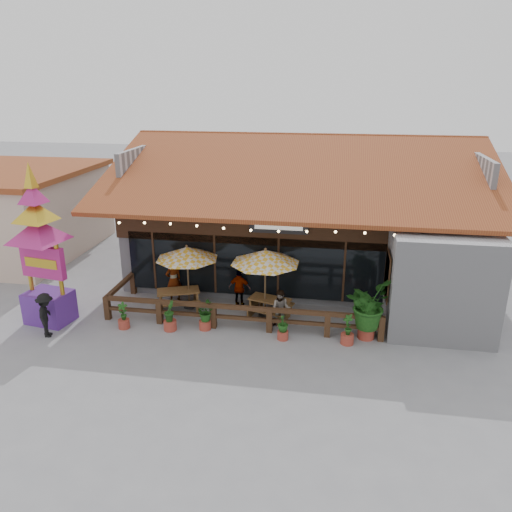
% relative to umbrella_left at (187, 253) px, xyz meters
% --- Properties ---
extents(ground, '(100.00, 100.00, 0.00)m').
position_rel_umbrella_left_xyz_m(ground, '(3.84, -0.99, -2.22)').
color(ground, gray).
rests_on(ground, ground).
extents(restaurant_building, '(15.50, 14.73, 6.09)m').
position_rel_umbrella_left_xyz_m(restaurant_building, '(4.10, 5.62, -0.01)').
color(restaurant_building, '#BBBBC0').
rests_on(restaurant_building, ground).
extents(patio_railing, '(10.00, 2.60, 0.92)m').
position_rel_umbrella_left_xyz_m(patio_railing, '(1.59, -1.25, -1.60)').
color(patio_railing, '#442818').
rests_on(patio_railing, ground).
extents(neighbor_building, '(8.40, 8.40, 4.22)m').
position_rel_umbrella_left_xyz_m(neighbor_building, '(-11.16, 5.01, -0.08)').
color(neighbor_building, beige).
rests_on(neighbor_building, ground).
extents(umbrella_left, '(2.86, 2.86, 2.54)m').
position_rel_umbrella_left_xyz_m(umbrella_left, '(0.00, 0.00, 0.00)').
color(umbrella_left, brown).
rests_on(umbrella_left, ground).
extents(umbrella_right, '(3.33, 3.33, 2.70)m').
position_rel_umbrella_left_xyz_m(umbrella_right, '(3.01, -0.33, 0.14)').
color(umbrella_right, brown).
rests_on(umbrella_right, ground).
extents(picnic_table_left, '(1.98, 1.85, 0.76)m').
position_rel_umbrella_left_xyz_m(picnic_table_left, '(-0.36, -0.19, -1.70)').
color(picnic_table_left, brown).
rests_on(picnic_table_left, ground).
extents(picnic_table_right, '(1.81, 1.67, 0.72)m').
position_rel_umbrella_left_xyz_m(picnic_table_right, '(3.18, -0.28, -1.73)').
color(picnic_table_right, brown).
rests_on(picnic_table_right, ground).
extents(thai_sign_tower, '(2.65, 2.65, 6.23)m').
position_rel_umbrella_left_xyz_m(thai_sign_tower, '(-4.64, -1.98, 1.08)').
color(thai_sign_tower, '#56258A').
rests_on(thai_sign_tower, ground).
extents(tropical_plant, '(1.83, 1.94, 2.13)m').
position_rel_umbrella_left_xyz_m(tropical_plant, '(6.66, -1.36, -1.00)').
color(tropical_plant, '#9A382A').
rests_on(tropical_plant, ground).
extents(diner_a, '(0.77, 0.76, 1.79)m').
position_rel_umbrella_left_xyz_m(diner_a, '(-0.76, 0.49, -1.32)').
color(diner_a, '#3B2012').
rests_on(diner_a, ground).
extents(diner_b, '(0.73, 0.59, 1.43)m').
position_rel_umbrella_left_xyz_m(diner_b, '(3.70, -1.10, -1.50)').
color(diner_b, '#3B2012').
rests_on(diner_b, ground).
extents(diner_c, '(0.91, 0.44, 1.51)m').
position_rel_umbrella_left_xyz_m(diner_c, '(1.91, 0.42, -1.46)').
color(diner_c, '#3B2012').
rests_on(diner_c, ground).
extents(pedestrian, '(0.89, 1.15, 1.57)m').
position_rel_umbrella_left_xyz_m(pedestrian, '(-4.11, -3.02, -1.43)').
color(pedestrian, black).
rests_on(pedestrian, ground).
extents(planter_a, '(0.40, 0.40, 0.99)m').
position_rel_umbrella_left_xyz_m(planter_a, '(-1.79, -2.05, -1.80)').
color(planter_a, '#9A382A').
rests_on(planter_a, ground).
extents(planter_b, '(0.45, 0.45, 1.11)m').
position_rel_umbrella_left_xyz_m(planter_b, '(-0.13, -1.92, -1.71)').
color(planter_b, '#9A382A').
rests_on(planter_b, ground).
extents(planter_c, '(0.80, 0.82, 1.02)m').
position_rel_umbrella_left_xyz_m(planter_c, '(1.07, -1.67, -1.64)').
color(planter_c, '#9A382A').
rests_on(planter_c, ground).
extents(planter_d, '(0.48, 0.48, 0.93)m').
position_rel_umbrella_left_xyz_m(planter_d, '(3.87, -1.93, -1.77)').
color(planter_d, '#9A382A').
rests_on(planter_d, ground).
extents(planter_e, '(0.44, 0.46, 1.07)m').
position_rel_umbrella_left_xyz_m(planter_e, '(6.02, -1.88, -1.76)').
color(planter_e, '#9A382A').
rests_on(planter_e, ground).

